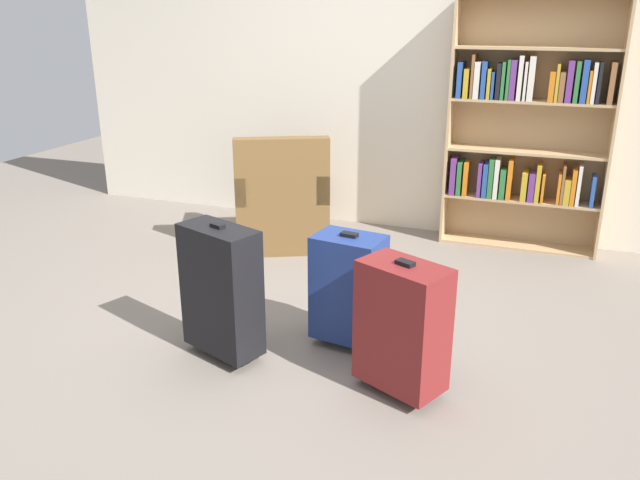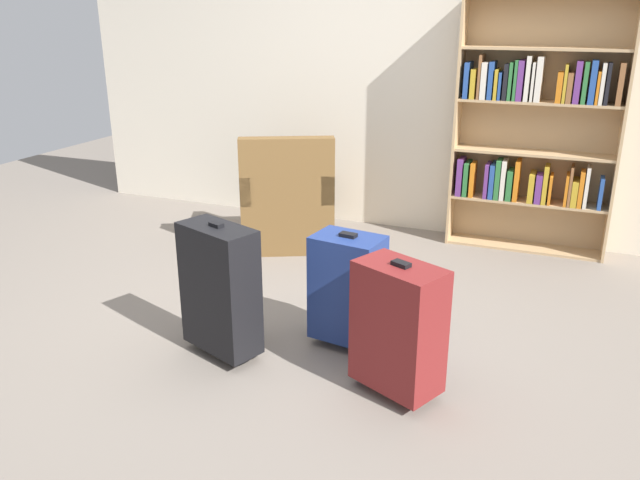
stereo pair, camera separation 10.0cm
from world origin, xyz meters
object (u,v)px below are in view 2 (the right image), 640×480
at_px(bookshelf, 534,128).
at_px(mug, 347,254).
at_px(suitcase_navy_blue, 347,288).
at_px(suitcase_black, 220,288).
at_px(armchair, 287,205).
at_px(suitcase_dark_red, 398,327).

relative_size(bookshelf, mug, 15.63).
relative_size(bookshelf, suitcase_navy_blue, 2.86).
xyz_separation_m(bookshelf, suitcase_black, (-1.35, -2.34, -0.55)).
relative_size(armchair, suitcase_black, 1.24).
bearing_deg(mug, suitcase_dark_red, -62.99).
height_order(mug, suitcase_black, suitcase_black).
distance_m(bookshelf, armchair, 1.96).
bearing_deg(suitcase_dark_red, armchair, 128.05).
bearing_deg(suitcase_navy_blue, suitcase_dark_red, -44.15).
bearing_deg(mug, armchair, 162.34).
relative_size(suitcase_black, suitcase_dark_red, 1.09).
bearing_deg(suitcase_black, armchair, 103.13).
distance_m(armchair, suitcase_dark_red, 2.23).
bearing_deg(suitcase_navy_blue, mug, 109.18).
bearing_deg(suitcase_black, suitcase_dark_red, -0.90).
xyz_separation_m(bookshelf, suitcase_navy_blue, (-0.77, -1.98, -0.60)).
distance_m(bookshelf, suitcase_black, 2.76).
height_order(bookshelf, suitcase_dark_red, bookshelf).
bearing_deg(armchair, bookshelf, 18.92).
height_order(armchair, suitcase_black, armchair).
height_order(armchair, suitcase_dark_red, armchair).
bearing_deg(suitcase_black, bookshelf, 60.06).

